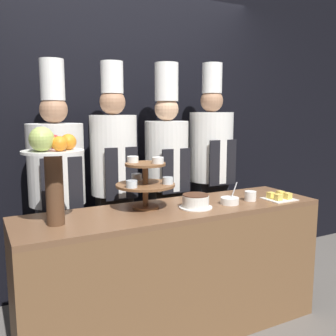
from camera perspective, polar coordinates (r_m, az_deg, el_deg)
The scene contains 12 objects.
wall_back at distance 3.24m, azimuth -6.94°, elevation 6.82°, with size 10.00×0.06×2.80m.
buffet_counter at distance 2.61m, azimuth 1.05°, elevation -15.40°, with size 2.04×0.55×0.87m.
tiered_stand at distance 2.41m, azimuth -3.46°, elevation -1.89°, with size 0.38×0.38×0.34m.
fruit_pedestal at distance 2.11m, azimuth -17.33°, elevation 0.98°, with size 0.33×0.33×0.55m.
cake_round at distance 2.46m, azimuth 4.23°, elevation -5.10°, with size 0.22×0.22×0.09m.
cup_white at distance 2.71m, azimuth 12.44°, elevation -4.18°, with size 0.08×0.08×0.07m.
cake_square_tray at distance 2.80m, azimuth 16.59°, elevation -4.25°, with size 0.20×0.19×0.05m.
serving_bowl_near at distance 2.59m, azimuth 9.39°, elevation -4.93°, with size 0.12×0.12×0.15m.
chef_left at distance 2.75m, azimuth -16.55°, elevation -2.60°, with size 0.39×0.39×1.85m.
chef_center_left at distance 2.85m, azimuth -8.21°, elevation -1.09°, with size 0.35×0.35×1.86m.
chef_center_right at distance 3.03m, azimuth -0.21°, elevation -0.48°, with size 0.35×0.35×1.87m.
chef_right at distance 3.24m, azimuth 6.53°, elevation 0.30°, with size 0.37×0.37×1.90m.
Camera 1 is at (-1.14, -1.81, 1.50)m, focal length 40.00 mm.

